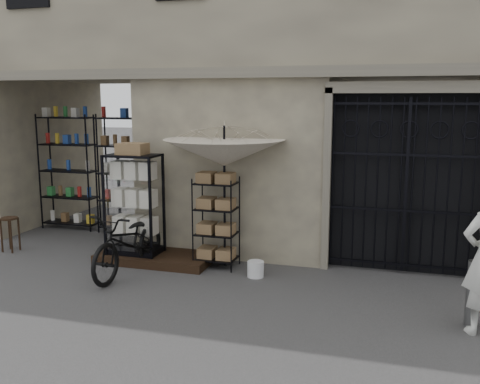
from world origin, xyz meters
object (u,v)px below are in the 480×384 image
(bicycle, at_px, (131,273))
(wooden_stool, at_px, (10,233))
(steel_bollard, at_px, (473,294))
(white_bucket, at_px, (256,269))
(wire_rack, at_px, (216,224))
(display_cabinet, at_px, (134,209))
(market_umbrella, at_px, (224,145))

(bicycle, bearing_deg, wooden_stool, 173.05)
(wooden_stool, distance_m, steel_bollard, 7.94)
(bicycle, relative_size, wooden_stool, 3.12)
(white_bucket, height_order, steel_bollard, steel_bollard)
(wire_rack, bearing_deg, display_cabinet, -150.79)
(steel_bollard, bearing_deg, wire_rack, 160.11)
(market_umbrella, height_order, bicycle, market_umbrella)
(market_umbrella, bearing_deg, white_bucket, -32.27)
(white_bucket, xyz_separation_m, bicycle, (-2.01, -0.42, -0.13))
(wire_rack, distance_m, bicycle, 1.63)
(wire_rack, height_order, market_umbrella, market_umbrella)
(market_umbrella, bearing_deg, steel_bollard, -21.62)
(wire_rack, xyz_separation_m, bicycle, (-1.23, -0.75, -0.75))
(display_cabinet, relative_size, wooden_stool, 2.92)
(wire_rack, height_order, white_bucket, wire_rack)
(display_cabinet, height_order, steel_bollard, display_cabinet)
(wooden_stool, xyz_separation_m, steel_bollard, (7.86, -1.18, 0.09))
(bicycle, distance_m, wooden_stool, 2.84)
(white_bucket, bearing_deg, market_umbrella, 147.73)
(market_umbrella, bearing_deg, bicycle, -148.45)
(wire_rack, distance_m, steel_bollard, 4.11)
(market_umbrella, height_order, wooden_stool, market_umbrella)
(display_cabinet, distance_m, white_bucket, 2.39)
(bicycle, height_order, steel_bollard, bicycle)
(market_umbrella, bearing_deg, wooden_stool, -175.80)
(bicycle, bearing_deg, market_umbrella, 35.41)
(wooden_stool, bearing_deg, market_umbrella, 4.20)
(white_bucket, distance_m, bicycle, 2.06)
(wire_rack, relative_size, bicycle, 0.76)
(wooden_stool, bearing_deg, wire_rack, 3.11)
(wire_rack, height_order, bicycle, wire_rack)
(display_cabinet, distance_m, bicycle, 1.15)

